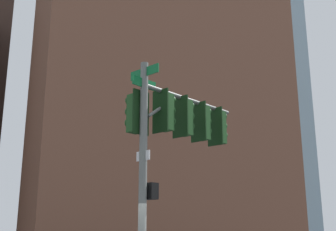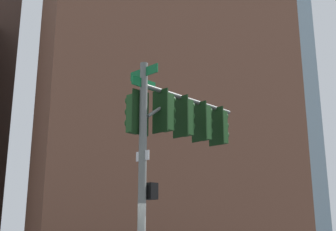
# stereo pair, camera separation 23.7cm
# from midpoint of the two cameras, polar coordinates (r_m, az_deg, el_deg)

# --- Properties ---
(signal_pole_assembly) EXTENTS (3.70, 2.10, 6.09)m
(signal_pole_assembly) POSITION_cam_midpoint_polar(r_m,az_deg,el_deg) (12.03, 1.46, -1.98)
(signal_pole_assembly) COLOR slate
(signal_pole_assembly) RESTS_ON ground_plane
(building_brick_nearside) EXTENTS (19.40, 17.33, 41.96)m
(building_brick_nearside) POSITION_cam_midpoint_polar(r_m,az_deg,el_deg) (42.74, -1.66, 11.68)
(building_brick_nearside) COLOR brown
(building_brick_nearside) RESTS_ON ground_plane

